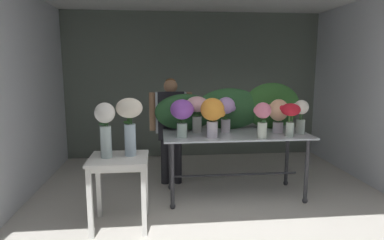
% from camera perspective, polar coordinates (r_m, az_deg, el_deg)
% --- Properties ---
extents(ground_plane, '(8.61, 8.61, 0.00)m').
position_cam_1_polar(ground_plane, '(4.71, 2.83, -12.32)').
color(ground_plane, beige).
extents(wall_back, '(4.93, 0.12, 2.73)m').
position_cam_1_polar(wall_back, '(6.32, 0.26, 6.01)').
color(wall_back, slate).
rests_on(wall_back, ground).
extents(wall_left, '(0.12, 4.03, 2.73)m').
position_cam_1_polar(wall_left, '(4.69, -28.36, 3.68)').
color(wall_left, silver).
rests_on(wall_left, ground).
extents(wall_right, '(0.12, 4.03, 2.73)m').
position_cam_1_polar(wall_right, '(5.35, 30.14, 4.11)').
color(wall_right, silver).
rests_on(wall_right, ground).
extents(display_table_glass, '(1.90, 0.85, 0.87)m').
position_cam_1_polar(display_table_glass, '(4.38, 7.57, -4.10)').
color(display_table_glass, silver).
rests_on(display_table_glass, ground).
extents(side_table_white, '(0.62, 0.57, 0.78)m').
position_cam_1_polar(side_table_white, '(3.63, -12.62, -8.15)').
color(side_table_white, white).
rests_on(side_table_white, ground).
extents(florist, '(0.62, 0.24, 1.56)m').
position_cam_1_polar(florist, '(4.77, -3.69, 0.01)').
color(florist, '#232328').
rests_on(florist, ground).
extents(foliage_backdrop, '(2.05, 0.30, 0.64)m').
position_cam_1_polar(foliage_backdrop, '(4.59, 7.15, 2.00)').
color(foliage_backdrop, '#28562D').
rests_on(foliage_backdrop, display_table_glass).
extents(vase_lilac_hydrangea, '(0.25, 0.24, 0.47)m').
position_cam_1_polar(vase_lilac_hydrangea, '(4.35, 5.92, 1.73)').
color(vase_lilac_hydrangea, silver).
rests_on(vase_lilac_hydrangea, display_table_glass).
extents(vase_violet_lilies, '(0.30, 0.29, 0.47)m').
position_cam_1_polar(vase_violet_lilies, '(4.03, -1.71, 1.27)').
color(vase_violet_lilies, silver).
rests_on(vase_violet_lilies, display_table_glass).
extents(vase_ivory_dahlias, '(0.20, 0.19, 0.44)m').
position_cam_1_polar(vase_ivory_dahlias, '(4.48, 18.46, 1.03)').
color(vase_ivory_dahlias, silver).
rests_on(vase_ivory_dahlias, display_table_glass).
extents(vase_crimson_anemones, '(0.25, 0.24, 0.42)m').
position_cam_1_polar(vase_crimson_anemones, '(4.23, 16.78, 0.99)').
color(vase_crimson_anemones, silver).
rests_on(vase_crimson_anemones, display_table_glass).
extents(vase_rosy_roses, '(0.22, 0.20, 0.44)m').
position_cam_1_polar(vase_rosy_roses, '(4.06, 12.17, 0.62)').
color(vase_rosy_roses, silver).
rests_on(vase_rosy_roses, display_table_glass).
extents(vase_peach_stock, '(0.29, 0.26, 0.45)m').
position_cam_1_polar(vase_peach_stock, '(4.47, 14.86, 1.24)').
color(vase_peach_stock, silver).
rests_on(vase_peach_stock, display_table_glass).
extents(vase_sunset_carnations, '(0.30, 0.29, 0.49)m').
position_cam_1_polar(vase_sunset_carnations, '(4.00, 3.60, 1.19)').
color(vase_sunset_carnations, silver).
rests_on(vase_sunset_carnations, display_table_glass).
extents(vase_blush_snapdragons, '(0.31, 0.30, 0.48)m').
position_cam_1_polar(vase_blush_snapdragons, '(4.34, 0.92, 2.06)').
color(vase_blush_snapdragons, silver).
rests_on(vase_blush_snapdragons, display_table_glass).
extents(vase_white_roses_tall, '(0.21, 0.21, 0.59)m').
position_cam_1_polar(vase_white_roses_tall, '(3.54, -14.88, -0.96)').
color(vase_white_roses_tall, silver).
rests_on(vase_white_roses_tall, side_table_white).
extents(vase_cream_lisianthus_tall, '(0.28, 0.28, 0.63)m').
position_cam_1_polar(vase_cream_lisianthus_tall, '(3.55, -10.84, 0.29)').
color(vase_cream_lisianthus_tall, silver).
rests_on(vase_cream_lisianthus_tall, side_table_white).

